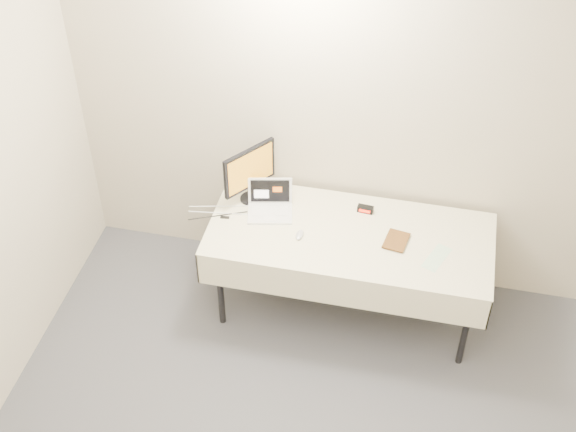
% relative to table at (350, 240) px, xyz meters
% --- Properties ---
extents(back_wall, '(4.00, 0.10, 2.70)m').
position_rel_table_xyz_m(back_wall, '(0.00, 0.45, 0.67)').
color(back_wall, beige).
rests_on(back_wall, ground).
extents(table, '(1.86, 0.81, 0.74)m').
position_rel_table_xyz_m(table, '(0.00, 0.00, 0.00)').
color(table, black).
rests_on(table, ground).
extents(laptop, '(0.34, 0.30, 0.21)m').
position_rel_table_xyz_m(laptop, '(-0.57, 0.12, 0.11)').
color(laptop, white).
rests_on(laptop, table).
extents(monitor, '(0.27, 0.35, 0.42)m').
position_rel_table_xyz_m(monitor, '(-0.72, 0.20, 0.31)').
color(monitor, black).
rests_on(monitor, table).
extents(book, '(0.14, 0.04, 0.19)m').
position_rel_table_xyz_m(book, '(0.23, -0.00, 0.16)').
color(book, '#93571A').
rests_on(book, table).
extents(alarm_clock, '(0.11, 0.05, 0.04)m').
position_rel_table_xyz_m(alarm_clock, '(0.06, 0.24, 0.08)').
color(alarm_clock, black).
rests_on(alarm_clock, table).
extents(clicker, '(0.05, 0.10, 0.02)m').
position_rel_table_xyz_m(clicker, '(-0.32, -0.09, 0.07)').
color(clicker, '#B9B9BB').
rests_on(clicker, table).
extents(paper_form, '(0.19, 0.27, 0.00)m').
position_rel_table_xyz_m(paper_form, '(0.57, -0.10, 0.06)').
color(paper_form, '#C3ECBC').
rests_on(paper_form, table).
extents(usb_dongle, '(0.06, 0.02, 0.01)m').
position_rel_table_xyz_m(usb_dongle, '(-0.84, -0.03, 0.07)').
color(usb_dongle, black).
rests_on(usb_dongle, table).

